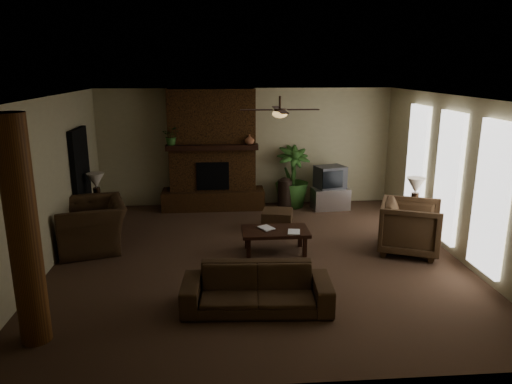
{
  "coord_description": "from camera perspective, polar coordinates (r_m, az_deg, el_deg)",
  "views": [
    {
      "loc": [
        -0.66,
        -7.87,
        3.28
      ],
      "look_at": [
        0.0,
        0.4,
        1.1
      ],
      "focal_mm": 33.53,
      "sensor_mm": 36.0,
      "label": 1
    }
  ],
  "objects": [
    {
      "name": "room_shell",
      "position": [
        8.12,
        0.22,
        1.33
      ],
      "size": [
        7.0,
        7.0,
        7.0
      ],
      "color": "#4D3626",
      "rests_on": "ground"
    },
    {
      "name": "fireplace",
      "position": [
        11.29,
        -5.2,
        3.82
      ],
      "size": [
        2.4,
        0.7,
        2.8
      ],
      "color": "#4D2D14",
      "rests_on": "ground"
    },
    {
      "name": "windows",
      "position": [
        9.26,
        21.92,
        1.62
      ],
      "size": [
        0.08,
        3.65,
        2.35
      ],
      "color": "white",
      "rests_on": "ground"
    },
    {
      "name": "log_column",
      "position": [
        6.22,
        -26.0,
        -4.42
      ],
      "size": [
        0.36,
        0.36,
        2.8
      ],
      "primitive_type": "cylinder",
      "color": "brown",
      "rests_on": "ground"
    },
    {
      "name": "doorway",
      "position": [
        10.3,
        -20.1,
        1.32
      ],
      "size": [
        0.1,
        1.0,
        2.1
      ],
      "primitive_type": "cube",
      "color": "black",
      "rests_on": "ground"
    },
    {
      "name": "ceiling_fan",
      "position": [
        8.27,
        2.86,
        9.5
      ],
      "size": [
        1.35,
        1.35,
        0.37
      ],
      "color": "black",
      "rests_on": "ceiling"
    },
    {
      "name": "sofa",
      "position": [
        6.71,
        0.1,
        -10.65
      ],
      "size": [
        2.1,
        0.73,
        0.81
      ],
      "primitive_type": "imported",
      "rotation": [
        0.0,
        0.0,
        -0.06
      ],
      "color": "#3E2B1A",
      "rests_on": "ground"
    },
    {
      "name": "armchair_left",
      "position": [
        9.31,
        -19.11,
        -2.87
      ],
      "size": [
        1.24,
        1.56,
        1.19
      ],
      "primitive_type": "imported",
      "rotation": [
        0.0,
        0.0,
        -1.27
      ],
      "color": "#3E2B1A",
      "rests_on": "ground"
    },
    {
      "name": "armchair_right",
      "position": [
        9.05,
        17.96,
        -3.75
      ],
      "size": [
        1.28,
        1.31,
        1.05
      ],
      "primitive_type": "imported",
      "rotation": [
        0.0,
        0.0,
        1.17
      ],
      "color": "#3E2B1A",
      "rests_on": "ground"
    },
    {
      "name": "coffee_table",
      "position": [
        8.67,
        2.31,
        -4.89
      ],
      "size": [
        1.2,
        0.7,
        0.43
      ],
      "color": "black",
      "rests_on": "ground"
    },
    {
      "name": "ottoman",
      "position": [
        9.95,
        2.56,
        -3.32
      ],
      "size": [
        0.72,
        0.72,
        0.4
      ],
      "primitive_type": "cube",
      "rotation": [
        0.0,
        0.0,
        -0.23
      ],
      "color": "#3E2B1A",
      "rests_on": "ground"
    },
    {
      "name": "tv_stand",
      "position": [
        11.47,
        8.86,
        -0.77
      ],
      "size": [
        0.89,
        0.57,
        0.5
      ],
      "primitive_type": "cube",
      "rotation": [
        0.0,
        0.0,
        0.08
      ],
      "color": "silver",
      "rests_on": "ground"
    },
    {
      "name": "tv",
      "position": [
        11.39,
        8.84,
        1.77
      ],
      "size": [
        0.76,
        0.68,
        0.52
      ],
      "color": "#39393B",
      "rests_on": "tv_stand"
    },
    {
      "name": "floor_vase",
      "position": [
        11.29,
        3.46,
        0.09
      ],
      "size": [
        0.34,
        0.34,
        0.77
      ],
      "color": "black",
      "rests_on": "ground"
    },
    {
      "name": "floor_plant",
      "position": [
        11.52,
        4.31,
        0.26
      ],
      "size": [
        1.15,
        1.62,
        0.82
      ],
      "primitive_type": "imported",
      "rotation": [
        0.0,
        0.0,
        0.25
      ],
      "color": "#2E5622",
      "rests_on": "ground"
    },
    {
      "name": "side_table_left",
      "position": [
        10.37,
        -18.27,
        -2.89
      ],
      "size": [
        0.5,
        0.5,
        0.55
      ],
      "primitive_type": "cube",
      "rotation": [
        0.0,
        0.0,
        -0.0
      ],
      "color": "black",
      "rests_on": "ground"
    },
    {
      "name": "lamp_left",
      "position": [
        10.2,
        -18.54,
        1.04
      ],
      "size": [
        0.45,
        0.45,
        0.65
      ],
      "color": "black",
      "rests_on": "side_table_left"
    },
    {
      "name": "side_table_right",
      "position": [
        10.0,
        18.1,
        -3.51
      ],
      "size": [
        0.56,
        0.56,
        0.55
      ],
      "primitive_type": "cube",
      "rotation": [
        0.0,
        0.0,
        -0.12
      ],
      "color": "black",
      "rests_on": "ground"
    },
    {
      "name": "lamp_right",
      "position": [
        9.78,
        18.51,
        0.48
      ],
      "size": [
        0.46,
        0.46,
        0.65
      ],
      "color": "black",
      "rests_on": "side_table_right"
    },
    {
      "name": "mantel_plant",
      "position": [
        11.02,
        -10.02,
        6.39
      ],
      "size": [
        0.46,
        0.5,
        0.33
      ],
      "primitive_type": "imported",
      "rotation": [
        0.0,
        0.0,
        -0.23
      ],
      "color": "#2E5622",
      "rests_on": "fireplace"
    },
    {
      "name": "mantel_vase",
      "position": [
        10.96,
        -0.77,
        6.28
      ],
      "size": [
        0.27,
        0.28,
        0.22
      ],
      "primitive_type": "imported",
      "rotation": [
        0.0,
        0.0,
        0.25
      ],
      "color": "brown",
      "rests_on": "fireplace"
    },
    {
      "name": "book_a",
      "position": [
        8.59,
        0.64,
        -3.62
      ],
      "size": [
        0.2,
        0.13,
        0.29
      ],
      "primitive_type": "imported",
      "rotation": [
        0.0,
        0.0,
        0.5
      ],
      "color": "#999999",
      "rests_on": "coffee_table"
    },
    {
      "name": "book_b",
      "position": [
        8.48,
        3.84,
        -3.9
      ],
      "size": [
        0.21,
        0.06,
        0.29
      ],
      "primitive_type": "imported",
      "rotation": [
        0.0,
        0.0,
        -0.18
      ],
      "color": "#999999",
      "rests_on": "coffee_table"
    }
  ]
}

